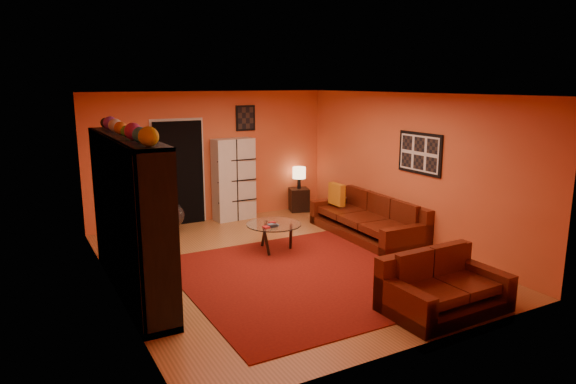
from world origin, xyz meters
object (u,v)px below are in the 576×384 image
coffee_table (274,227)px  storage_cabinet (234,179)px  loveseat (440,287)px  sofa (371,220)px  side_table (299,200)px  entertainment_unit (129,215)px  bowl_chair (164,216)px  table_lamp (299,173)px  tv (134,219)px

coffee_table → storage_cabinet: storage_cabinet is taller
loveseat → sofa: bearing=-23.2°
side_table → entertainment_unit: bearing=-146.6°
entertainment_unit → bowl_chair: size_ratio=4.00×
coffee_table → bowl_chair: bowl_chair is taller
storage_cabinet → table_lamp: (1.51, -0.05, 0.00)m
loveseat → side_table: (0.96, 5.17, -0.03)m
tv → bowl_chair: tv is taller
coffee_table → storage_cabinet: bearing=84.2°
sofa → tv: bearing=-170.4°
entertainment_unit → tv: 0.09m
bowl_chair → side_table: (3.05, 0.25, -0.08)m
loveseat → storage_cabinet: bearing=5.1°
sofa → loveseat: same height
loveseat → table_lamp: (0.96, 5.17, 0.55)m
storage_cabinet → table_lamp: size_ratio=3.53×
sofa → table_lamp: bearing=98.3°
loveseat → storage_cabinet: size_ratio=0.92×
entertainment_unit → storage_cabinet: (2.66, 2.80, -0.22)m
loveseat → bowl_chair: size_ratio=2.03×
tv → side_table: 5.04m
storage_cabinet → bowl_chair: storage_cabinet is taller
loveseat → entertainment_unit: bearing=52.0°
entertainment_unit → bowl_chair: (1.12, 2.50, -0.72)m
entertainment_unit → sofa: entertainment_unit is taller
storage_cabinet → table_lamp: 1.51m
entertainment_unit → tv: bearing=-46.2°
tv → storage_cabinet: (2.61, 2.85, -0.17)m
entertainment_unit → storage_cabinet: 3.87m
table_lamp → bowl_chair: bearing=-175.3°
tv → storage_cabinet: 3.87m
entertainment_unit → sofa: size_ratio=1.21×
bowl_chair → entertainment_unit: bearing=-114.2°
storage_cabinet → side_table: (1.51, -0.05, -0.58)m
tv → coffee_table: bearing=-75.2°
coffee_table → side_table: 2.78m
storage_cabinet → bowl_chair: (-1.54, -0.30, -0.51)m
loveseat → side_table: 5.25m
loveseat → storage_cabinet: 5.27m
bowl_chair → tv: bearing=-112.8°
table_lamp → loveseat: bearing=-100.5°
tv → coffee_table: tv is taller
tv → bowl_chair: bearing=-22.8°
tv → sofa: 4.47m
coffee_table → table_lamp: bearing=51.4°
sofa → side_table: size_ratio=4.97×
loveseat → table_lamp: size_ratio=3.23×
table_lamp → sofa: bearing=-83.6°
coffee_table → side_table: side_table is taller
side_table → table_lamp: 0.58m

